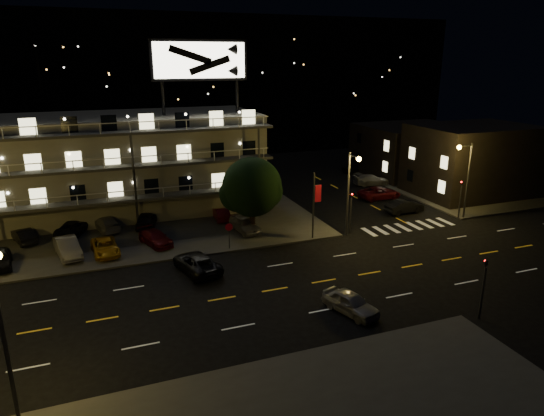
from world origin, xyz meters
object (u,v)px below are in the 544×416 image
object	(u,v)px
lot_car_4	(245,224)
lot_car_7	(106,223)
side_car_0	(404,207)
tree	(251,189)
road_car_west	(197,263)
road_car_east	(350,303)
lot_car_2	(105,247)

from	to	relation	value
lot_car_4	lot_car_7	bearing A→B (deg)	149.12
lot_car_4	side_car_0	xyz separation A→B (m)	(18.18, -0.16, -0.17)
lot_car_7	side_car_0	size ratio (longest dim) A/B	1.04
tree	road_car_west	world-z (taller)	tree
tree	lot_car_7	xyz separation A→B (m)	(-13.06, 5.78, -3.70)
road_car_west	road_car_east	bearing A→B (deg)	115.97
lot_car_7	road_car_west	world-z (taller)	lot_car_7
lot_car_2	road_car_west	xyz separation A→B (m)	(6.63, -5.99, -0.03)
road_car_east	road_car_west	size ratio (longest dim) A/B	0.80
lot_car_7	road_car_east	world-z (taller)	lot_car_7
lot_car_2	lot_car_4	world-z (taller)	lot_car_4
lot_car_2	lot_car_7	world-z (taller)	lot_car_7
tree	side_car_0	size ratio (longest dim) A/B	1.66
side_car_0	lot_car_2	bearing A→B (deg)	88.04
tree	lot_car_2	xyz separation A→B (m)	(-13.40, -0.51, -3.76)
lot_car_4	road_car_west	size ratio (longest dim) A/B	0.83
lot_car_7	side_car_0	bearing A→B (deg)	155.47
lot_car_2	side_car_0	bearing A→B (deg)	-3.63
tree	lot_car_4	xyz separation A→B (m)	(-0.52, 0.63, -3.62)
lot_car_7	road_car_east	distance (m)	26.60
road_car_east	road_car_west	world-z (taller)	road_car_west
tree	lot_car_4	bearing A→B (deg)	129.53
road_car_west	lot_car_7	bearing A→B (deg)	-75.92
side_car_0	road_car_west	bearing A→B (deg)	102.15
tree	road_car_west	bearing A→B (deg)	-136.18
lot_car_2	road_car_east	bearing A→B (deg)	-52.81
lot_car_2	lot_car_7	distance (m)	6.29
lot_car_7	road_car_west	size ratio (longest dim) A/B	0.87
lot_car_2	side_car_0	xyz separation A→B (m)	(31.07, 0.97, -0.03)
side_car_0	lot_car_7	bearing A→B (deg)	76.44
tree	side_car_0	distance (m)	18.07
lot_car_2	lot_car_7	xyz separation A→B (m)	(0.34, 6.28, 0.05)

